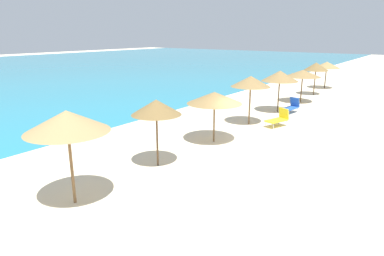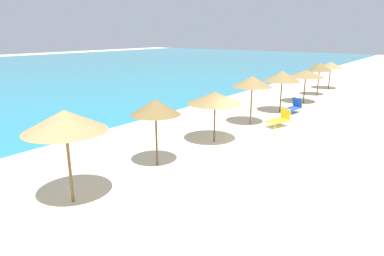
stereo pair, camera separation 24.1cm
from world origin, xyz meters
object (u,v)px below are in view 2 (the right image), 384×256
(beach_umbrella_7, at_px, (282,76))
(beach_umbrella_9, at_px, (320,67))
(beach_umbrella_10, at_px, (331,65))
(lounge_chair_2, at_px, (280,119))
(beach_umbrella_3, at_px, (65,121))
(beach_umbrella_4, at_px, (156,107))
(beach_umbrella_8, at_px, (306,74))
(beach_umbrella_5, at_px, (215,98))
(beach_umbrella_6, at_px, (252,82))
(lounge_chair_0, at_px, (293,107))

(beach_umbrella_7, bearing_deg, beach_umbrella_9, 0.44)
(beach_umbrella_10, relative_size, lounge_chair_2, 1.69)
(beach_umbrella_10, bearing_deg, beach_umbrella_3, -179.67)
(beach_umbrella_4, distance_m, beach_umbrella_10, 23.92)
(beach_umbrella_10, bearing_deg, beach_umbrella_8, -176.79)
(beach_umbrella_5, bearing_deg, beach_umbrella_8, -0.58)
(beach_umbrella_6, relative_size, lounge_chair_0, 1.79)
(beach_umbrella_3, distance_m, beach_umbrella_8, 19.71)
(beach_umbrella_7, xyz_separation_m, lounge_chair_2, (-3.43, -1.44, -1.94))
(beach_umbrella_9, distance_m, lounge_chair_0, 7.95)
(beach_umbrella_3, height_order, beach_umbrella_5, beach_umbrella_3)
(beach_umbrella_8, height_order, lounge_chair_2, beach_umbrella_8)
(beach_umbrella_5, height_order, beach_umbrella_6, beach_umbrella_6)
(beach_umbrella_3, height_order, beach_umbrella_7, beach_umbrella_3)
(beach_umbrella_3, relative_size, beach_umbrella_8, 1.12)
(beach_umbrella_8, bearing_deg, beach_umbrella_10, 3.21)
(beach_umbrella_7, bearing_deg, beach_umbrella_6, 178.21)
(beach_umbrella_10, height_order, lounge_chair_2, beach_umbrella_10)
(lounge_chair_0, xyz_separation_m, lounge_chair_2, (-3.71, -0.64, 0.04))
(beach_umbrella_4, bearing_deg, lounge_chair_2, -10.57)
(beach_umbrella_5, bearing_deg, beach_umbrella_6, 2.14)
(beach_umbrella_3, xyz_separation_m, lounge_chair_2, (12.22, -1.59, -2.16))
(beach_umbrella_7, bearing_deg, beach_umbrella_5, -179.81)
(beach_umbrella_3, relative_size, lounge_chair_2, 1.99)
(beach_umbrella_9, xyz_separation_m, lounge_chair_0, (-7.65, -0.86, -1.96))
(beach_umbrella_6, distance_m, lounge_chair_2, 2.60)
(beach_umbrella_6, xyz_separation_m, lounge_chair_2, (0.50, -1.57, -2.01))
(beach_umbrella_3, relative_size, beach_umbrella_10, 1.18)
(beach_umbrella_4, bearing_deg, beach_umbrella_8, -0.98)
(beach_umbrella_8, distance_m, lounge_chair_0, 4.22)
(beach_umbrella_9, bearing_deg, beach_umbrella_4, 179.82)
(beach_umbrella_4, relative_size, lounge_chair_0, 1.72)
(beach_umbrella_6, height_order, lounge_chair_0, beach_umbrella_6)
(beach_umbrella_3, bearing_deg, lounge_chair_2, -7.40)
(beach_umbrella_5, bearing_deg, beach_umbrella_10, 0.94)
(beach_umbrella_4, distance_m, beach_umbrella_5, 3.89)
(beach_umbrella_5, height_order, beach_umbrella_9, beach_umbrella_9)
(beach_umbrella_5, relative_size, beach_umbrella_9, 0.96)
(beach_umbrella_4, xyz_separation_m, beach_umbrella_7, (11.82, -0.12, 0.03))
(beach_umbrella_6, xyz_separation_m, beach_umbrella_10, (16.03, 0.18, -0.27))
(beach_umbrella_10, bearing_deg, lounge_chair_2, -173.58)
(beach_umbrella_3, bearing_deg, beach_umbrella_10, 0.33)
(beach_umbrella_7, relative_size, lounge_chair_0, 1.77)
(beach_umbrella_4, height_order, beach_umbrella_7, beach_umbrella_7)
(lounge_chair_0, bearing_deg, beach_umbrella_3, 93.98)
(beach_umbrella_3, bearing_deg, beach_umbrella_7, -0.52)
(beach_umbrella_3, relative_size, lounge_chair_0, 1.90)
(beach_umbrella_8, height_order, beach_umbrella_10, beach_umbrella_10)
(beach_umbrella_4, xyz_separation_m, lounge_chair_2, (8.39, -1.57, -1.91))
(beach_umbrella_6, relative_size, beach_umbrella_7, 1.01)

